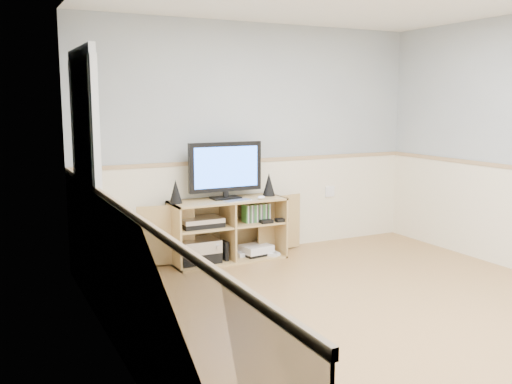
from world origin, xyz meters
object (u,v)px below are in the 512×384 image
at_px(media_cabinet, 226,228).
at_px(game_consoles, 255,250).
at_px(monitor, 226,168).
at_px(keyboard, 238,201).

xyz_separation_m(media_cabinet, game_consoles, (0.31, -0.07, -0.26)).
height_order(monitor, keyboard, monitor).
bearing_deg(keyboard, media_cabinet, 93.20).
xyz_separation_m(monitor, game_consoles, (0.31, -0.06, -0.90)).
distance_m(media_cabinet, monitor, 0.64).
height_order(keyboard, game_consoles, keyboard).
relative_size(keyboard, game_consoles, 0.63).
relative_size(monitor, game_consoles, 1.76).
bearing_deg(media_cabinet, keyboard, -74.65).
xyz_separation_m(monitor, keyboard, (0.05, -0.19, -0.32)).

